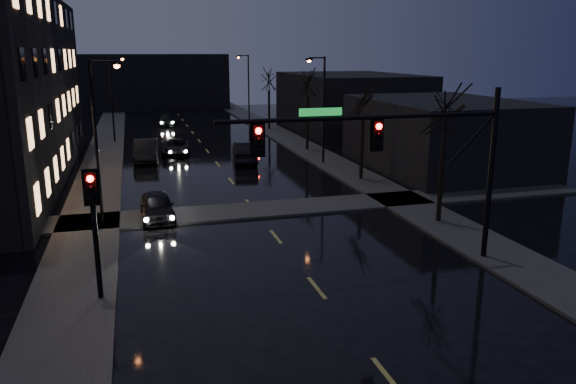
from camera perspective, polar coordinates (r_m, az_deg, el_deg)
sidewalk_left at (r=45.75m, az=-18.31°, el=2.93°), size 3.00×140.00×0.12m
sidewalk_right at (r=47.95m, az=2.43°, el=4.12°), size 3.00×140.00×0.12m
sidewalk_cross at (r=30.22m, az=-3.34°, el=-1.83°), size 40.00×3.00×0.12m
commercial_right_near at (r=42.30m, az=15.40°, el=5.64°), size 10.00×14.00×5.00m
commercial_right_far at (r=62.58m, az=6.27°, el=9.09°), size 12.00×18.00×6.00m
far_block at (r=88.09m, az=-13.72°, el=10.85°), size 22.00×10.00×8.00m
signal_mast at (r=21.64m, az=12.00°, el=4.57°), size 11.11×0.41×7.00m
signal_pole_left at (r=19.71m, az=-19.12°, el=-2.36°), size 0.35×0.41×4.53m
tree_near at (r=28.03m, az=15.80°, el=9.23°), size 3.52×3.52×8.08m
tree_mid_a at (r=36.97m, az=7.69°, el=10.06°), size 3.30×3.30×7.58m
tree_mid_b at (r=48.18m, az=2.03°, el=12.01°), size 3.74×3.74×8.59m
tree_far at (r=61.69m, az=-1.96°, el=11.94°), size 3.43×3.43×7.88m
streetlight_l_near at (r=28.20m, az=-18.58°, el=6.10°), size 1.53×0.28×8.00m
streetlight_l_far at (r=55.07m, az=-17.30°, el=9.74°), size 1.53×0.28×8.00m
streetlight_r_mid at (r=42.34m, az=3.40°, el=9.22°), size 1.53×0.28×8.00m
streetlight_r_far at (r=69.38m, az=-4.20°, el=11.08°), size 1.53×0.28×8.00m
oncoming_car_a at (r=29.34m, az=-13.16°, el=-1.40°), size 1.70×4.08×1.38m
oncoming_car_b at (r=45.25m, az=-14.23°, el=4.10°), size 2.11×5.21×1.68m
oncoming_car_c at (r=47.45m, az=-11.32°, el=4.49°), size 2.66×4.94×1.32m
oncoming_car_d at (r=66.74m, az=-12.30°, el=7.14°), size 1.98×4.63×1.33m
lead_car at (r=43.38m, az=-4.44°, el=4.04°), size 2.32×5.10×1.62m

